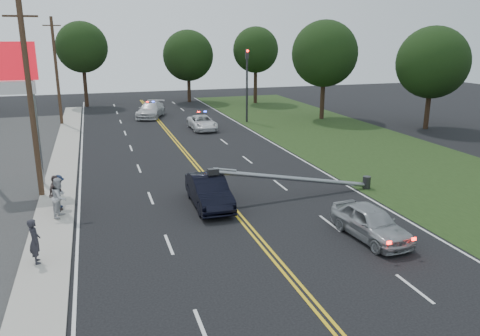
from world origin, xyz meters
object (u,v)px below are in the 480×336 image
object	(u,v)px
pylon_sign	(6,80)
bystander_a	(35,241)
traffic_signal	(247,79)
utility_pole_mid	(31,102)
fallen_streetlight	(303,179)
emergency_b	(151,110)
bystander_d	(55,194)
utility_pole_far	(57,71)
bystander_b	(60,197)
crashed_sedan	(209,191)
bystander_c	(59,191)
waiting_sedan	(371,222)
emergency_a	(202,123)

from	to	relation	value
pylon_sign	bystander_a	distance (m)	11.60
traffic_signal	utility_pole_mid	xyz separation A→B (m)	(-17.50, -18.00, 0.88)
fallen_streetlight	emergency_b	size ratio (longest dim) A/B	1.72
emergency_b	bystander_d	world-z (taller)	bystander_d
fallen_streetlight	utility_pole_far	bearing A→B (deg)	117.24
emergency_b	traffic_signal	bearing A→B (deg)	-12.86
utility_pole_far	bystander_a	bearing A→B (deg)	-89.02
traffic_signal	fallen_streetlight	world-z (taller)	traffic_signal
fallen_streetlight	bystander_a	bearing A→B (deg)	-161.50
emergency_b	bystander_b	bearing A→B (deg)	-85.03
crashed_sedan	bystander_c	distance (m)	7.33
waiting_sedan	bystander_d	size ratio (longest dim) A/B	2.31
utility_pole_mid	crashed_sedan	size ratio (longest dim) A/B	2.13
fallen_streetlight	bystander_c	world-z (taller)	fallen_streetlight
fallen_streetlight	traffic_signal	bearing A→B (deg)	79.41
bystander_d	traffic_signal	bearing A→B (deg)	-14.51
emergency_b	bystander_c	world-z (taller)	bystander_c
traffic_signal	bystander_a	world-z (taller)	traffic_signal
emergency_b	pylon_sign	bearing A→B (deg)	-94.34
pylon_sign	utility_pole_far	xyz separation A→B (m)	(1.30, 20.00, -0.91)
utility_pole_mid	emergency_b	bearing A→B (deg)	69.77
utility_pole_far	emergency_a	distance (m)	14.65
utility_pole_far	emergency_a	xyz separation A→B (m)	(12.40, -6.40, -4.45)
fallen_streetlight	emergency_a	distance (m)	19.63
pylon_sign	bystander_a	bearing A→B (deg)	-79.98
traffic_signal	bystander_a	bearing A→B (deg)	-122.85
traffic_signal	bystander_d	xyz separation A→B (m)	(-16.57, -20.88, -3.19)
pylon_sign	emergency_a	bearing A→B (deg)	44.79
pylon_sign	emergency_a	size ratio (longest dim) A/B	1.76
utility_pole_far	crashed_sedan	distance (m)	27.63
pylon_sign	fallen_streetlight	size ratio (longest dim) A/B	0.85
traffic_signal	utility_pole_far	bearing A→B (deg)	167.11
fallen_streetlight	emergency_a	xyz separation A→B (m)	(-0.98, 19.60, -0.29)
emergency_a	traffic_signal	bearing A→B (deg)	24.51
crashed_sedan	waiting_sedan	size ratio (longest dim) A/B	1.13
bystander_c	waiting_sedan	bearing A→B (deg)	-112.59
utility_pole_mid	bystander_c	size ratio (longest dim) A/B	6.05
bystander_c	emergency_a	bearing A→B (deg)	-24.15
bystander_a	bystander_b	xyz separation A→B (m)	(0.64, 4.66, 0.08)
utility_pole_far	waiting_sedan	distance (m)	35.03
emergency_a	pylon_sign	bearing A→B (deg)	-135.85
traffic_signal	bystander_b	xyz separation A→B (m)	(-16.34, -21.64, -3.14)
utility_pole_mid	waiting_sedan	bearing A→B (deg)	-35.78
utility_pole_far	bystander_b	distance (m)	25.98
pylon_sign	traffic_signal	size ratio (longest dim) A/B	1.13
utility_pole_far	bystander_d	world-z (taller)	utility_pole_far
utility_pole_mid	emergency_b	world-z (taller)	utility_pole_mid
bystander_b	bystander_c	bearing A→B (deg)	23.95
waiting_sedan	bystander_c	distance (m)	14.77
pylon_sign	bystander_d	bearing A→B (deg)	-65.47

